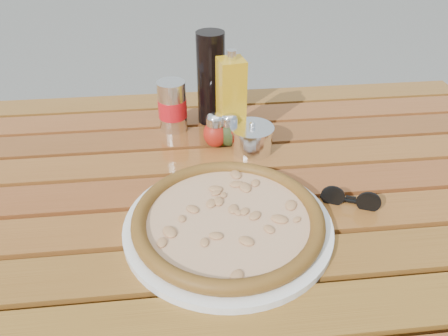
{
  "coord_description": "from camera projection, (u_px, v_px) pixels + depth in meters",
  "views": [
    {
      "loc": [
        -0.08,
        -0.69,
        1.27
      ],
      "look_at": [
        0.0,
        0.02,
        0.78
      ],
      "focal_mm": 35.0,
      "sensor_mm": 36.0,
      "label": 1
    }
  ],
  "objects": [
    {
      "name": "pepper_shaker",
      "position": [
        215.0,
        130.0,
        0.97
      ],
      "size": [
        0.06,
        0.06,
        0.08
      ],
      "rotation": [
        0.0,
        0.0,
        0.18
      ],
      "color": "#B42214",
      "rests_on": "table"
    },
    {
      "name": "dark_bottle",
      "position": [
        211.0,
        79.0,
        1.03
      ],
      "size": [
        0.08,
        0.08,
        0.22
      ],
      "primitive_type": "cylinder",
      "rotation": [
        0.0,
        0.0,
        -0.2
      ],
      "color": "black",
      "rests_on": "table"
    },
    {
      "name": "table",
      "position": [
        225.0,
        216.0,
        0.9
      ],
      "size": [
        1.4,
        0.9,
        0.75
      ],
      "color": "#321B0B",
      "rests_on": "ground"
    },
    {
      "name": "oregano_shaker",
      "position": [
        229.0,
        130.0,
        0.97
      ],
      "size": [
        0.07,
        0.07,
        0.08
      ],
      "rotation": [
        0.0,
        0.0,
        0.4
      ],
      "color": "#323D18",
      "rests_on": "table"
    },
    {
      "name": "plate",
      "position": [
        228.0,
        225.0,
        0.76
      ],
      "size": [
        0.42,
        0.42,
        0.01
      ],
      "primitive_type": "cylinder",
      "rotation": [
        0.0,
        0.0,
        0.19
      ],
      "color": "white",
      "rests_on": "table"
    },
    {
      "name": "soda_can",
      "position": [
        172.0,
        106.0,
        1.02
      ],
      "size": [
        0.07,
        0.07,
        0.12
      ],
      "rotation": [
        0.0,
        0.0,
        0.02
      ],
      "color": "silver",
      "rests_on": "table"
    },
    {
      "name": "sunglasses",
      "position": [
        350.0,
        199.0,
        0.8
      ],
      "size": [
        0.11,
        0.06,
        0.04
      ],
      "rotation": [
        0.0,
        0.0,
        -0.4
      ],
      "color": "black",
      "rests_on": "table"
    },
    {
      "name": "pizza",
      "position": [
        228.0,
        218.0,
        0.75
      ],
      "size": [
        0.35,
        0.35,
        0.03
      ],
      "rotation": [
        0.0,
        0.0,
        0.08
      ],
      "color": "beige",
      "rests_on": "plate"
    },
    {
      "name": "olive_oil_cruet",
      "position": [
        231.0,
        100.0,
        0.96
      ],
      "size": [
        0.06,
        0.06,
        0.21
      ],
      "rotation": [
        0.0,
        0.0,
        0.17
      ],
      "color": "#C59015",
      "rests_on": "table"
    },
    {
      "name": "parmesan_tin",
      "position": [
        252.0,
        139.0,
        0.95
      ],
      "size": [
        0.12,
        0.12,
        0.07
      ],
      "rotation": [
        0.0,
        0.0,
        0.23
      ],
      "color": "white",
      "rests_on": "table"
    }
  ]
}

